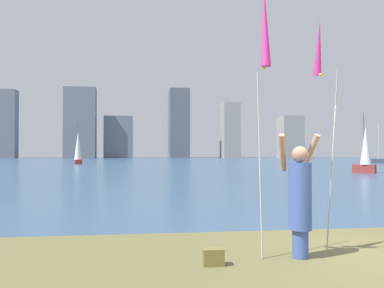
% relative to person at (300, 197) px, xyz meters
% --- Properties ---
extents(ground, '(120.00, 138.00, 0.12)m').
position_rel_person_xyz_m(ground, '(1.16, 50.91, -1.05)').
color(ground, brown).
extents(person, '(0.74, 0.55, 2.02)m').
position_rel_person_xyz_m(person, '(0.00, 0.00, 0.00)').
color(person, '#3F59A5').
rests_on(person, ground).
extents(kite_flag_left, '(0.16, 0.55, 4.49)m').
position_rel_person_xyz_m(kite_flag_left, '(-0.63, -0.13, 2.68)').
color(kite_flag_left, '#B2B2B7').
rests_on(kite_flag_left, ground).
extents(kite_flag_right, '(0.16, 0.88, 4.11)m').
position_rel_person_xyz_m(kite_flag_right, '(0.63, 0.61, 2.48)').
color(kite_flag_right, '#B2B2B7').
rests_on(kite_flag_right, ground).
extents(bag, '(0.31, 0.20, 0.26)m').
position_rel_person_xyz_m(bag, '(-1.48, -0.25, -0.87)').
color(bag, olive).
rests_on(bag, ground).
extents(sailboat_2, '(1.42, 2.06, 5.63)m').
position_rel_person_xyz_m(sailboat_2, '(-10.90, 50.45, 1.02)').
color(sailboat_2, maroon).
rests_on(sailboat_2, ground).
extents(sailboat_3, '(2.26, 2.38, 5.94)m').
position_rel_person_xyz_m(sailboat_3, '(32.10, 48.88, -0.63)').
color(sailboat_3, '#333D51').
rests_on(sailboat_3, ground).
extents(sailboat_5, '(1.69, 1.66, 4.80)m').
position_rel_person_xyz_m(sailboat_5, '(15.25, 23.91, 0.73)').
color(sailboat_5, maroon).
rests_on(sailboat_5, ground).
extents(skyline_tower_0, '(6.13, 3.44, 17.02)m').
position_rel_person_xyz_m(skyline_tower_0, '(-35.98, 99.44, 7.51)').
color(skyline_tower_0, slate).
rests_on(skyline_tower_0, ground).
extents(skyline_tower_1, '(7.68, 3.82, 17.56)m').
position_rel_person_xyz_m(skyline_tower_1, '(-17.18, 96.98, 7.79)').
color(skyline_tower_1, slate).
rests_on(skyline_tower_1, ground).
extents(skyline_tower_2, '(7.29, 4.07, 10.78)m').
position_rel_person_xyz_m(skyline_tower_2, '(-7.94, 100.20, 4.40)').
color(skyline_tower_2, slate).
rests_on(skyline_tower_2, ground).
extents(skyline_tower_3, '(5.15, 7.87, 18.00)m').
position_rel_person_xyz_m(skyline_tower_3, '(7.75, 100.55, 8.01)').
color(skyline_tower_3, '#565B66').
rests_on(skyline_tower_3, ground).
extents(skyline_tower_4, '(4.42, 6.20, 14.50)m').
position_rel_person_xyz_m(skyline_tower_4, '(21.37, 99.39, 6.26)').
color(skyline_tower_4, gray).
rests_on(skyline_tower_4, ground).
extents(skyline_tower_5, '(5.82, 6.01, 11.18)m').
position_rel_person_xyz_m(skyline_tower_5, '(38.09, 99.34, 4.60)').
color(skyline_tower_5, gray).
rests_on(skyline_tower_5, ground).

